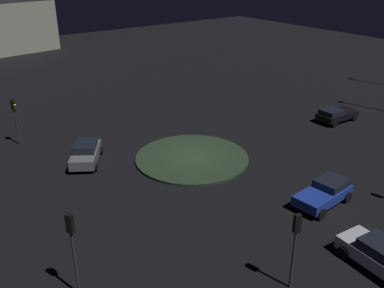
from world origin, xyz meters
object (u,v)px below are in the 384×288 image
at_px(car_silver, 382,256).
at_px(traffic_light_northwest, 15,113).
at_px(car_grey, 86,153).
at_px(car_black, 336,114).
at_px(traffic_light_southwest, 72,239).
at_px(car_blue, 324,193).
at_px(traffic_light_south, 295,236).

distance_m(car_silver, traffic_light_northwest, 27.92).
bearing_deg(car_grey, car_black, -71.65).
bearing_deg(traffic_light_southwest, car_black, -19.90).
bearing_deg(car_silver, car_blue, -21.14).
xyz_separation_m(car_blue, traffic_light_south, (-7.27, -3.69, 2.10)).
xyz_separation_m(car_silver, car_black, (15.28, 13.90, -0.09)).
xyz_separation_m(car_grey, car_black, (22.09, -5.81, -0.11)).
bearing_deg(car_blue, car_grey, -60.78).
height_order(car_silver, car_blue, car_silver).
height_order(car_grey, car_black, car_grey).
distance_m(traffic_light_south, traffic_light_northwest, 24.80).
distance_m(car_grey, car_black, 22.84).
bearing_deg(traffic_light_south, car_grey, 25.18).
bearing_deg(traffic_light_south, car_black, -40.71).
bearing_deg(traffic_light_southwest, car_silver, -63.12).
distance_m(car_black, traffic_light_northwest, 27.96).
distance_m(car_blue, traffic_light_south, 8.42).
relative_size(traffic_light_southwest, traffic_light_northwest, 1.14).
height_order(car_grey, traffic_light_northwest, traffic_light_northwest).
bearing_deg(car_silver, traffic_light_south, 73.17).
xyz_separation_m(car_grey, traffic_light_southwest, (-5.83, -12.46, 2.29)).
distance_m(car_silver, car_blue, 6.16).
height_order(car_silver, car_black, car_silver).
height_order(car_grey, traffic_light_southwest, traffic_light_southwest).
height_order(car_silver, car_grey, car_grey).
bearing_deg(car_blue, car_silver, 59.07).
bearing_deg(traffic_light_northwest, traffic_light_south, -30.19).
relative_size(car_blue, car_black, 1.03).
height_order(traffic_light_south, traffic_light_northwest, traffic_light_south).
height_order(car_blue, traffic_light_northwest, traffic_light_northwest).
xyz_separation_m(car_blue, traffic_light_southwest, (-15.37, 1.72, 2.33)).
bearing_deg(car_black, traffic_light_south, -146.90).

